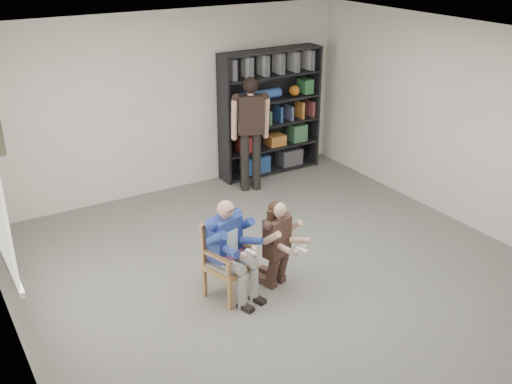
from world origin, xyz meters
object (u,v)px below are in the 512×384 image
armchair (230,260)px  seated_man (229,249)px  kneeling_woman (279,245)px  standing_man (251,135)px  bookshelf (270,113)px

armchair → seated_man: 0.14m
armchair → kneeling_woman: (0.58, -0.12, 0.09)m
seated_man → kneeling_woman: (0.58, -0.12, -0.05)m
seated_man → kneeling_woman: seated_man is taller
seated_man → kneeling_woman: bearing=-29.2°
seated_man → standing_man: bearing=37.3°
armchair → kneeling_woman: bearing=-29.2°
seated_man → standing_man: size_ratio=0.65×
kneeling_woman → standing_man: standing_man is taller
kneeling_woman → standing_man: size_ratio=0.60×
armchair → standing_man: 3.09m
armchair → bookshelf: 3.92m
armchair → bookshelf: bookshelf is taller
kneeling_woman → standing_man: (1.18, 2.62, 0.37)m
seated_man → bookshelf: bookshelf is taller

